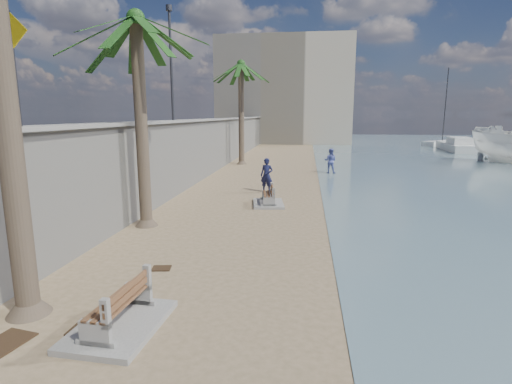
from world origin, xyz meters
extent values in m
plane|color=#907858|center=(0.00, 0.00, 0.00)|extent=(140.00, 140.00, 0.00)
cube|color=gray|center=(-5.20, 20.00, 1.75)|extent=(0.45, 70.00, 3.50)
cube|color=gray|center=(-5.20, 20.00, 3.55)|extent=(0.80, 70.00, 0.12)
cube|color=#B7AA93|center=(-2.00, 52.00, 7.00)|extent=(18.00, 12.00, 14.00)
cube|color=gray|center=(-2.11, -0.25, 0.06)|extent=(1.54, 2.15, 0.11)
cube|color=gray|center=(-0.37, 10.30, 0.05)|extent=(1.54, 2.05, 0.10)
cylinder|color=brown|center=(-4.14, 0.04, 4.77)|extent=(0.44, 0.44, 9.55)
cylinder|color=brown|center=(-4.33, 6.43, 3.46)|extent=(0.42, 0.42, 6.92)
cylinder|color=brown|center=(-3.86, 24.54, 3.84)|extent=(0.44, 0.44, 7.68)
cylinder|color=#2D2D33|center=(-5.00, 1.50, 4.81)|extent=(0.07, 0.07, 2.40)
cube|color=yellow|center=(-5.00, 1.50, 5.60)|extent=(0.78, 0.03, 0.78)
cylinder|color=#2D2D33|center=(-5.10, 12.00, 6.11)|extent=(0.12, 0.12, 5.00)
cylinder|color=#2D2D33|center=(-5.10, 12.00, 8.61)|extent=(0.28, 0.28, 0.25)
imported|color=#141737|center=(-0.73, 13.14, 1.00)|extent=(0.81, 0.64, 1.99)
imported|color=#4E58A3|center=(2.84, 20.40, 0.92)|extent=(1.03, 0.88, 1.84)
cube|color=silver|center=(18.52, 47.41, 0.25)|extent=(6.05, 5.75, 0.70)
cylinder|color=#2D2D33|center=(18.52, 47.41, 5.05)|extent=(0.12, 0.12, 9.11)
cube|color=#382616|center=(-3.84, -0.98, 0.01)|extent=(0.76, 0.88, 0.03)
cube|color=#382616|center=(-2.74, -0.34, 0.01)|extent=(0.50, 0.62, 0.03)
cube|color=#382616|center=(-2.38, 2.61, 0.01)|extent=(0.52, 0.44, 0.03)
camera|label=1|loc=(1.22, -6.63, 3.87)|focal=28.00mm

